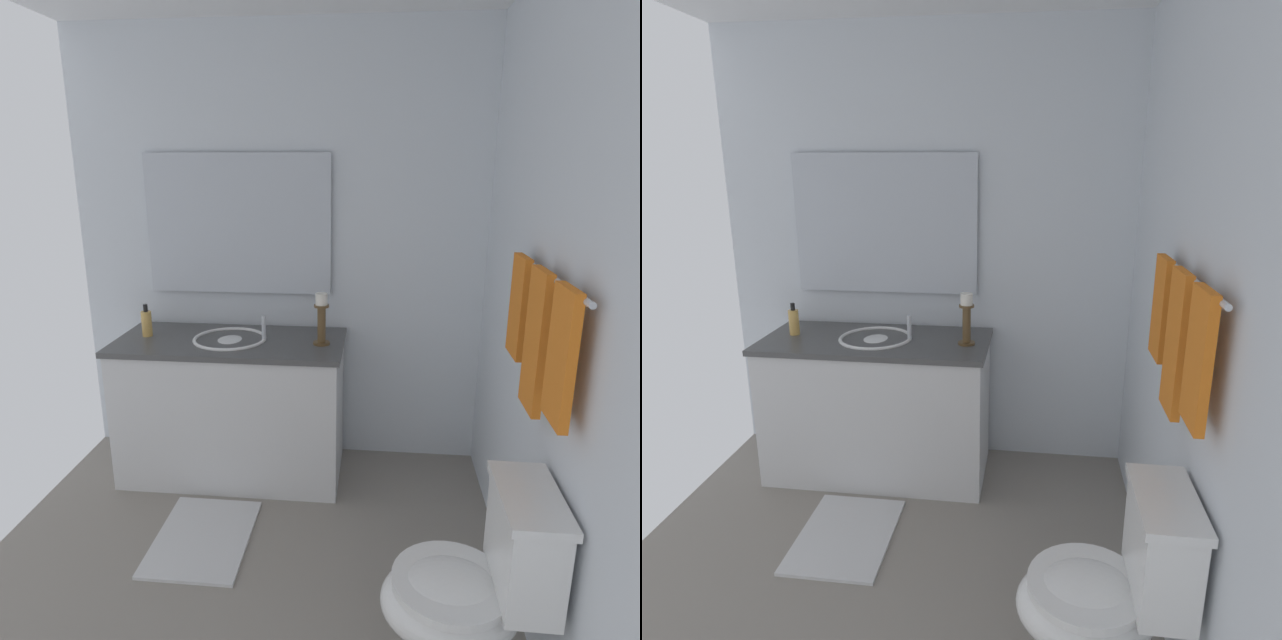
% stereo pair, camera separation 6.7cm
% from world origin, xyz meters
% --- Properties ---
extents(wall_back, '(3.05, 0.04, 2.45)m').
position_xyz_m(wall_back, '(0.00, 1.18, 1.23)').
color(wall_back, silver).
rests_on(wall_back, ground).
extents(wall_left, '(0.04, 2.36, 2.45)m').
position_xyz_m(wall_left, '(-1.53, 0.00, 1.23)').
color(wall_left, silver).
rests_on(wall_left, ground).
extents(vanity_cabinet, '(0.58, 1.25, 0.80)m').
position_xyz_m(vanity_cabinet, '(-1.20, -0.23, 0.40)').
color(vanity_cabinet, silver).
rests_on(vanity_cabinet, ground).
extents(sink_basin, '(0.40, 0.40, 0.24)m').
position_xyz_m(sink_basin, '(-1.20, -0.23, 0.76)').
color(sink_basin, white).
rests_on(sink_basin, vanity_cabinet).
extents(mirror, '(0.02, 1.05, 0.78)m').
position_xyz_m(mirror, '(-1.48, -0.23, 1.39)').
color(mirror, silver).
extents(candle_holder_tall, '(0.09, 0.09, 0.28)m').
position_xyz_m(candle_holder_tall, '(-1.17, 0.28, 0.94)').
color(candle_holder_tall, brown).
rests_on(candle_holder_tall, vanity_cabinet).
extents(soap_bottle, '(0.06, 0.06, 0.18)m').
position_xyz_m(soap_bottle, '(-1.22, -0.70, 0.87)').
color(soap_bottle, '#E5B259').
rests_on(soap_bottle, vanity_cabinet).
extents(toilet, '(0.39, 0.54, 0.75)m').
position_xyz_m(toilet, '(0.07, 0.90, 0.37)').
color(toilet, white).
rests_on(toilet, ground).
extents(towel_bar, '(0.80, 0.02, 0.02)m').
position_xyz_m(towel_bar, '(-0.23, 1.12, 1.37)').
color(towel_bar, silver).
extents(towel_near_vanity, '(0.18, 0.03, 0.39)m').
position_xyz_m(towel_near_vanity, '(-0.50, 1.10, 1.20)').
color(towel_near_vanity, orange).
rests_on(towel_near_vanity, towel_bar).
extents(towel_center, '(0.19, 0.03, 0.49)m').
position_xyz_m(towel_center, '(-0.23, 1.10, 1.15)').
color(towel_center, orange).
rests_on(towel_center, towel_bar).
extents(towel_near_corner, '(0.18, 0.03, 0.41)m').
position_xyz_m(towel_near_corner, '(0.04, 1.10, 1.19)').
color(towel_near_corner, orange).
rests_on(towel_near_corner, towel_bar).
extents(bath_mat, '(0.60, 0.44, 0.02)m').
position_xyz_m(bath_mat, '(-0.58, -0.23, 0.01)').
color(bath_mat, silver).
rests_on(bath_mat, ground).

